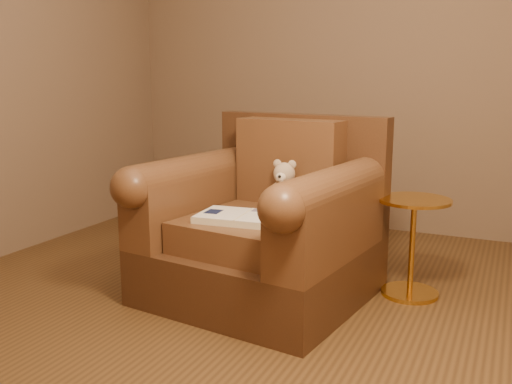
% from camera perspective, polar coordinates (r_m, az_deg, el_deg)
% --- Properties ---
extents(floor, '(4.00, 4.00, 0.00)m').
position_cam_1_polar(floor, '(3.07, -0.22, -12.05)').
color(floor, brown).
rests_on(floor, ground).
extents(armchair, '(1.25, 1.20, 1.00)m').
position_cam_1_polar(armchair, '(3.22, 0.89, -3.60)').
color(armchair, '#432816').
rests_on(armchair, floor).
extents(teddy_bear, '(0.21, 0.24, 0.29)m').
position_cam_1_polar(teddy_bear, '(3.22, 2.68, 0.08)').
color(teddy_bear, tan).
rests_on(teddy_bear, armchair).
extents(guidebook, '(0.51, 0.33, 0.04)m').
position_cam_1_polar(guidebook, '(3.00, -1.22, -2.57)').
color(guidebook, beige).
rests_on(guidebook, armchair).
extents(side_table, '(0.40, 0.40, 0.56)m').
position_cam_1_polar(side_table, '(3.33, 15.35, -5.01)').
color(side_table, gold).
rests_on(side_table, floor).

